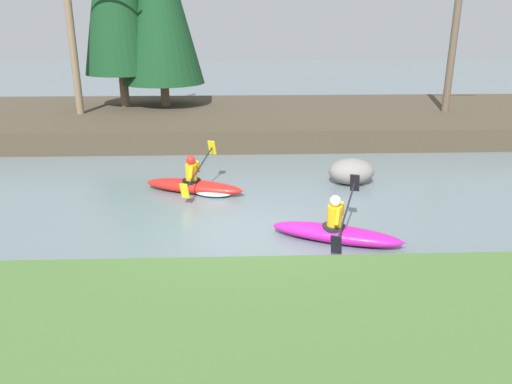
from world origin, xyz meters
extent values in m
plane|color=slate|center=(0.00, 0.00, 0.00)|extent=(90.00, 90.00, 0.00)
cube|color=#473D2D|center=(0.00, 10.53, 0.39)|extent=(44.00, 8.11, 0.79)
cylinder|color=brown|center=(-4.83, 11.64, 1.47)|extent=(0.36, 0.36, 1.37)
cylinder|color=brown|center=(-3.14, 11.69, 1.27)|extent=(0.36, 0.36, 0.96)
cone|color=#143D1E|center=(-3.14, 11.69, 5.01)|extent=(3.39, 3.39, 6.52)
cylinder|color=#7A664C|center=(-6.25, 10.01, 3.37)|extent=(0.28, 0.28, 5.18)
cylinder|color=brown|center=(8.27, 9.94, 3.19)|extent=(0.28, 0.28, 4.81)
ellipsoid|color=#C61999|center=(1.90, -0.46, 0.17)|extent=(2.73, 1.56, 0.34)
cone|color=#C61999|center=(3.05, -0.93, 0.19)|extent=(0.40, 0.32, 0.20)
cylinder|color=black|center=(1.85, -0.44, 0.31)|extent=(0.62, 0.62, 0.08)
cylinder|color=yellow|center=(1.85, -0.44, 0.56)|extent=(0.39, 0.39, 0.42)
sphere|color=white|center=(1.85, -0.44, 0.89)|extent=(0.30, 0.30, 0.23)
cylinder|color=yellow|center=(2.04, -0.26, 0.65)|extent=(0.17, 0.24, 0.35)
cylinder|color=yellow|center=(1.86, -0.70, 0.65)|extent=(0.17, 0.24, 0.35)
cylinder|color=black|center=(2.07, -0.53, 0.69)|extent=(0.75, 1.79, 0.65)
cube|color=black|center=(2.42, 0.35, 1.00)|extent=(0.24, 0.22, 0.41)
cube|color=black|center=(1.71, -1.41, 0.38)|extent=(0.24, 0.22, 0.41)
ellipsoid|color=red|center=(-1.27, 2.70, 0.17)|extent=(2.75, 1.43, 0.34)
cone|color=red|center=(-0.09, 2.30, 0.19)|extent=(0.40, 0.30, 0.20)
cylinder|color=black|center=(-1.31, 2.71, 0.31)|extent=(0.61, 0.61, 0.08)
cylinder|color=yellow|center=(-1.31, 2.71, 0.56)|extent=(0.38, 0.38, 0.42)
sphere|color=red|center=(-1.31, 2.71, 0.89)|extent=(0.29, 0.29, 0.23)
cylinder|color=yellow|center=(-1.14, 2.91, 0.65)|extent=(0.16, 0.24, 0.35)
cylinder|color=yellow|center=(-1.30, 2.45, 0.65)|extent=(0.16, 0.24, 0.35)
cylinder|color=black|center=(-1.10, 2.64, 0.69)|extent=(0.64, 1.83, 0.65)
cube|color=yellow|center=(-0.79, 3.54, 1.00)|extent=(0.24, 0.21, 0.41)
cube|color=yellow|center=(-1.40, 1.74, 0.38)|extent=(0.24, 0.21, 0.41)
ellipsoid|color=white|center=(-0.74, 2.52, 0.09)|extent=(1.27, 1.01, 0.18)
ellipsoid|color=gray|center=(3.04, 3.29, 0.35)|extent=(1.25, 0.98, 0.71)
camera|label=1|loc=(-0.10, -9.76, 4.38)|focal=35.00mm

